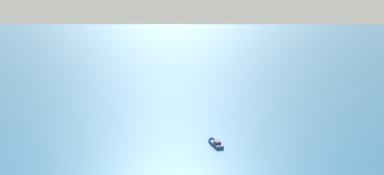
{
  "coord_description": "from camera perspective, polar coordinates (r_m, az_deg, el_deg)",
  "views": [
    {
      "loc": [
        71.31,
        -106.66,
        45.18
      ],
      "look_at": [
        0.53,
        -0.74,
        23.16
      ],
      "focal_mm": 46.75,
      "sensor_mm": 36.0,
      "label": 1
    }
  ],
  "objects": [
    {
      "name": "motorboat_trailing",
      "position": [
        159.43,
        2.7,
        -6.41
      ],
      "size": [
        8.1,
        7.35,
        2.53
      ],
      "color": "#23478C",
      "rests_on": "ground_plane"
    },
    {
      "name": "ground_plane",
      "position": [
        136.02,
        -0.01,
        -9.59
      ],
      "size": [
        2000.0,
        2000.0,
        0.0
      ],
      "primitive_type": "plane",
      "color": "#1E517A"
    }
  ]
}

